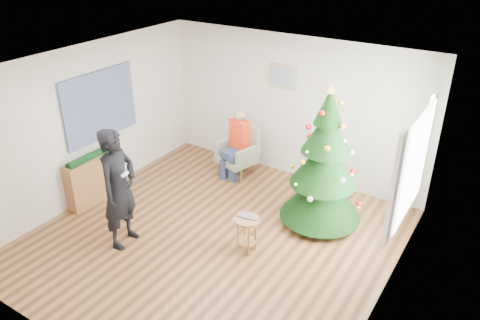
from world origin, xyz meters
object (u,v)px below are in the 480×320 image
Objects in this scene: armchair at (239,157)px; standing_man at (119,189)px; christmas_tree at (324,164)px; console at (94,179)px; stool at (247,234)px.

armchair is 2.78m from standing_man.
console is at bearing -157.60° from christmas_tree.
christmas_tree is 2.39× the size of armchair.
standing_man is (-2.22, -2.03, -0.12)m from christmas_tree.
console is (-1.27, 0.59, -0.51)m from standing_man.
console reaches higher than stool.
standing_man reaches higher than armchair.
console is at bearing -109.95° from armchair.
standing_man is at bearing -154.65° from stool.
standing_man is 1.81× the size of console.
stool is 2.37m from armchair.
armchair reaches higher than console.
christmas_tree reaches higher than console.
stool is (-0.58, -1.25, -0.74)m from christmas_tree.
standing_man is (-0.27, -2.71, 0.56)m from armchair.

